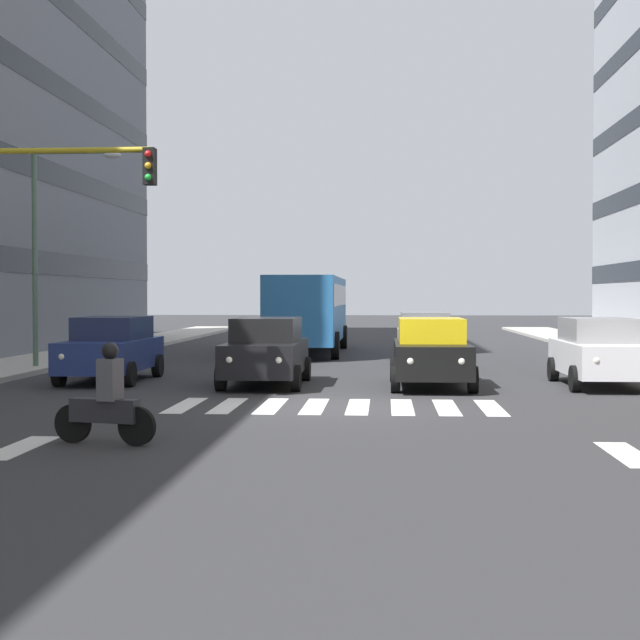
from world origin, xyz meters
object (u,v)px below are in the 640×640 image
Objects in this scene: car_2 at (266,351)px; motorcycle_with_rider at (106,402)px; car_0 at (600,351)px; car_3 at (112,348)px; car_1 at (431,352)px; bus_behind_traffic at (309,306)px; street_lamp_right at (50,232)px; car_row2_0 at (425,337)px.

car_2 is 2.64× the size of motorcycle_with_rider.
car_0 is at bearing -177.91° from car_2.
car_0 is 1.00× the size of car_3.
car_0 is at bearing -134.42° from motorcycle_with_rider.
bus_behind_traffic reaches higher than car_1.
car_2 is at bearing -97.48° from motorcycle_with_rider.
street_lamp_right is at bearing -48.41° from car_3.
motorcycle_with_rider is at bearing 45.58° from car_0.
car_0 is at bearing 177.61° from car_3.
car_1 and car_2 have the same top height.
bus_behind_traffic is (8.40, -13.15, 0.97)m from car_0.
car_3 is at bearing -11.09° from car_2.
bus_behind_traffic is at bearing -57.43° from car_0.
car_1 is at bearing 5.89° from car_0.
street_lamp_right is (7.08, -4.02, 3.32)m from car_2.
car_2 is at bearing 168.91° from car_3.
car_3 is at bearing -2.39° from car_0.
car_1 is 1.00× the size of car_row2_0.
car_0 reaches higher than motorcycle_with_rider.
car_0 is 0.67× the size of street_lamp_right.
car_0 is 1.00× the size of car_2.
bus_behind_traffic is (0.00, -13.46, 0.97)m from car_2.
motorcycle_with_rider is (5.42, 9.42, -0.24)m from car_1.
car_2 reaches higher than motorcycle_with_rider.
bus_behind_traffic is 6.25× the size of motorcycle_with_rider.
street_lamp_right reaches higher than car_3.
car_0 is at bearing -174.11° from car_1.
motorcycle_with_rider is at bearing 82.52° from car_2.
car_0 is at bearing 166.52° from street_lamp_right.
bus_behind_traffic reaches higher than car_2.
car_2 is 1.00× the size of car_row2_0.
car_row2_0 is at bearing -159.32° from street_lamp_right.
bus_behind_traffic reaches higher than car_row2_0.
car_row2_0 is at bearing -107.45° from motorcycle_with_rider.
car_0 is 16.26m from street_lamp_right.
car_3 is at bearing 71.39° from bus_behind_traffic.
street_lamp_right reaches higher than motorcycle_with_rider.
car_1 is 12.43m from street_lamp_right.
motorcycle_with_rider is (1.25, 23.01, -1.21)m from bus_behind_traffic.
car_row2_0 is 12.68m from street_lamp_right.
car_row2_0 is 18.75m from motorcycle_with_rider.
bus_behind_traffic is at bearing -90.00° from car_2.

